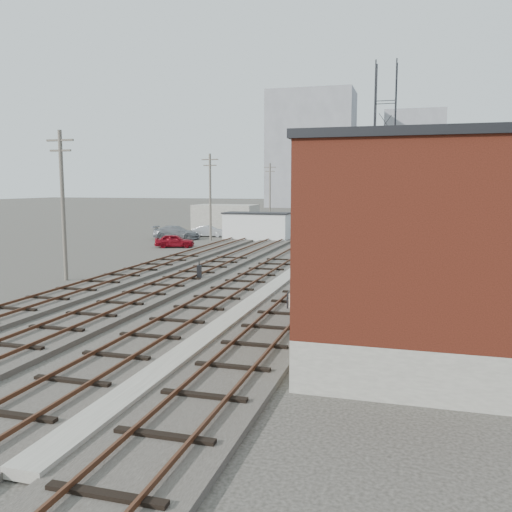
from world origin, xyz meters
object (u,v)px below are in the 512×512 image
at_px(car_silver, 209,231).
at_px(site_trailer, 257,226).
at_px(switch_stand, 199,272).
at_px(car_red, 175,241).
at_px(car_grey, 176,233).
at_px(signal_mast, 301,279).

bearing_deg(car_silver, site_trailer, -119.87).
bearing_deg(car_silver, switch_stand, -169.31).
relative_size(car_red, car_grey, 0.73).
bearing_deg(car_grey, car_silver, -38.76).
height_order(signal_mast, car_red, signal_mast).
bearing_deg(site_trailer, car_silver, 160.35).
bearing_deg(switch_stand, car_silver, 95.75).
xyz_separation_m(car_red, car_grey, (-3.04, 7.15, 0.10)).
height_order(signal_mast, car_grey, signal_mast).
distance_m(site_trailer, car_silver, 6.79).
bearing_deg(car_silver, signal_mast, -163.22).
distance_m(switch_stand, car_red, 18.37).
height_order(switch_stand, car_red, car_red).
relative_size(switch_stand, car_silver, 0.30).
relative_size(site_trailer, car_silver, 1.88).
bearing_deg(site_trailer, signal_mast, -70.26).
relative_size(signal_mast, car_silver, 1.02).
bearing_deg(signal_mast, car_red, 123.10).
relative_size(car_silver, car_grey, 0.75).
height_order(site_trailer, car_red, site_trailer).
distance_m(signal_mast, car_silver, 41.21).
height_order(car_silver, car_grey, car_grey).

